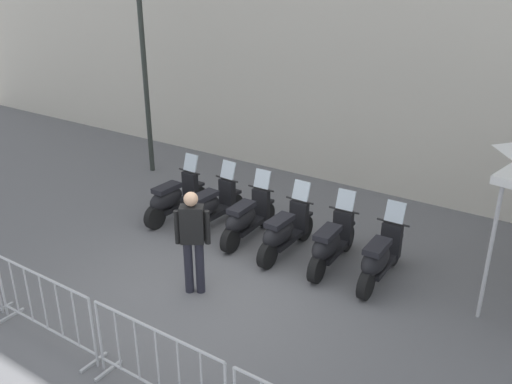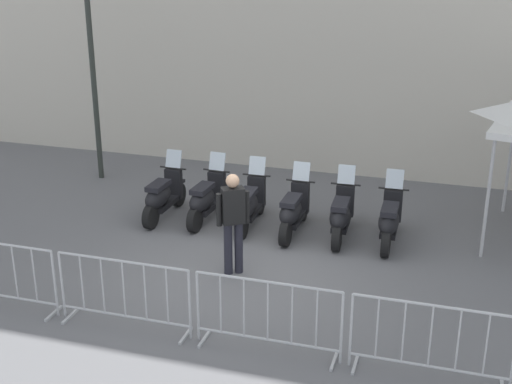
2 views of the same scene
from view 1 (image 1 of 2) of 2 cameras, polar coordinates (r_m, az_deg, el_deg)
The scene contains 11 objects.
ground_plane at distance 8.96m, azimuth -5.14°, elevation -10.13°, with size 120.00×120.00×0.00m, color slate.
motorcycle_0 at distance 11.15m, azimuth -8.66°, elevation -0.66°, with size 0.63×1.72×1.24m.
motorcycle_1 at distance 10.69m, azimuth -4.82°, elevation -1.55°, with size 0.60×1.72×1.24m.
motorcycle_2 at distance 10.18m, azimuth -1.00°, elevation -2.77°, with size 0.70×1.71×1.24m.
motorcycle_3 at distance 9.70m, azimuth 2.98°, elevation -4.21°, with size 0.65×1.72×1.24m.
motorcycle_4 at distance 9.38m, azimuth 7.84°, elevation -5.39°, with size 0.71×1.71×1.24m.
motorcycle_5 at distance 9.10m, azimuth 12.84°, elevation -6.75°, with size 0.68×1.71×1.24m.
barrier_segment_1 at distance 8.13m, azimuth -21.30°, elevation -11.24°, with size 1.99×0.77×1.07m.
barrier_segment_2 at distance 6.77m, azimuth -10.25°, elevation -17.57°, with size 1.99×0.77×1.07m.
street_lamp at distance 13.28m, azimuth -11.85°, elevation 15.57°, with size 0.36×0.36×5.36m.
officer_near_row_end at distance 8.44m, azimuth -6.64°, elevation -4.72°, with size 0.43×0.41×1.73m.
Camera 1 is at (5.78, -4.79, 4.89)m, focal length 38.17 mm.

